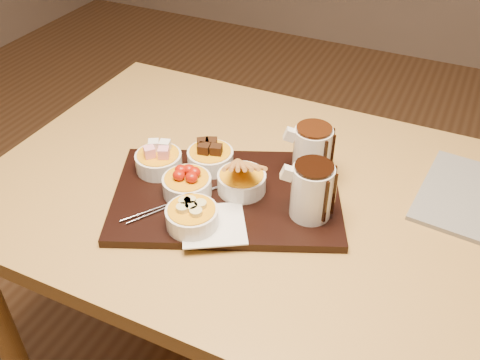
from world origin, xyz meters
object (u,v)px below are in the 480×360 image
at_px(bowl_strawberries, 187,186).
at_px(dining_table, 265,225).
at_px(pitcher_milk_chocolate, 312,152).
at_px(serving_board, 227,196).
at_px(pitcher_dark_chocolate, 312,192).

bearing_deg(bowl_strawberries, dining_table, 35.64).
relative_size(dining_table, pitcher_milk_chocolate, 10.93).
bearing_deg(serving_board, dining_table, 20.12).
bearing_deg(bowl_strawberries, pitcher_milk_chocolate, 39.81).
bearing_deg(dining_table, pitcher_dark_chocolate, -24.06).
relative_size(dining_table, serving_board, 2.61).
height_order(dining_table, pitcher_dark_chocolate, pitcher_dark_chocolate).
bearing_deg(pitcher_dark_chocolate, serving_board, 160.02).
height_order(dining_table, pitcher_milk_chocolate, pitcher_milk_chocolate).
distance_m(dining_table, pitcher_milk_chocolate, 0.20).
distance_m(serving_board, pitcher_milk_chocolate, 0.20).
bearing_deg(dining_table, serving_board, -136.47).
distance_m(bowl_strawberries, pitcher_dark_chocolate, 0.25).
xyz_separation_m(bowl_strawberries, pitcher_dark_chocolate, (0.25, 0.05, 0.04)).
distance_m(dining_table, serving_board, 0.14).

